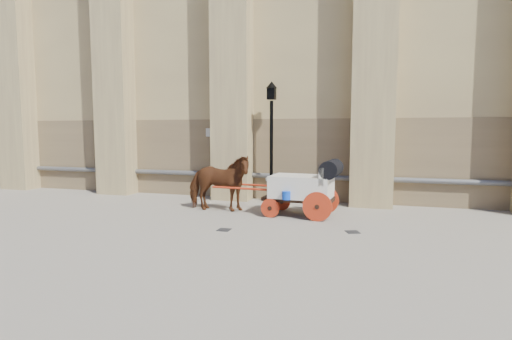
% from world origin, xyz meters
% --- Properties ---
extents(ground, '(90.00, 90.00, 0.00)m').
position_xyz_m(ground, '(0.00, 0.00, 0.00)').
color(ground, gray).
rests_on(ground, ground).
extents(horse, '(2.20, 1.10, 1.82)m').
position_xyz_m(horse, '(-0.68, 1.38, 0.91)').
color(horse, '#5D2E14').
rests_on(horse, ground).
extents(carriage, '(4.01, 1.45, 1.72)m').
position_xyz_m(carriage, '(2.12, 1.39, 0.93)').
color(carriage, black).
rests_on(carriage, ground).
extents(street_lamp, '(0.40, 0.40, 4.29)m').
position_xyz_m(street_lamp, '(0.55, 3.40, 2.30)').
color(street_lamp, black).
rests_on(street_lamp, ground).
extents(drain_grate_near, '(0.32, 0.32, 0.01)m').
position_xyz_m(drain_grate_near, '(0.36, -0.89, 0.01)').
color(drain_grate_near, black).
rests_on(drain_grate_near, ground).
extents(drain_grate_far, '(0.42, 0.42, 0.01)m').
position_xyz_m(drain_grate_far, '(3.58, -0.19, 0.01)').
color(drain_grate_far, black).
rests_on(drain_grate_far, ground).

